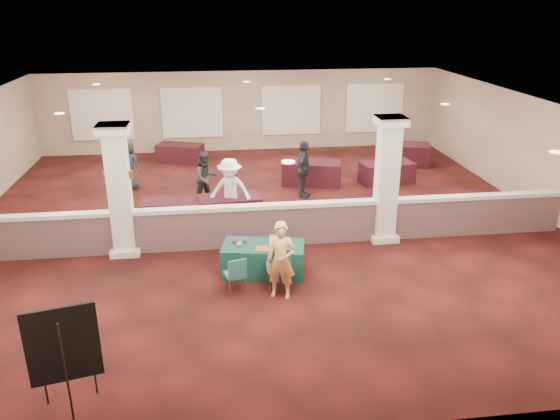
{
  "coord_description": "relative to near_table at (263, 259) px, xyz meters",
  "views": [
    {
      "loc": [
        -1.32,
        -14.03,
        5.81
      ],
      "look_at": [
        0.25,
        -2.0,
        1.13
      ],
      "focal_mm": 35.0,
      "sensor_mm": 36.0,
      "label": 1
    }
  ],
  "objects": [
    {
      "name": "far_table_front_right",
      "position": [
        4.79,
        6.0,
        0.01
      ],
      "size": [
        1.86,
        1.12,
        0.71
      ],
      "primitive_type": "cube",
      "rotation": [
        0.0,
        0.0,
        0.14
      ],
      "color": "black",
      "rests_on": "ground"
    },
    {
      "name": "far_table_front_left",
      "position": [
        -2.24,
        3.3,
        -0.02
      ],
      "size": [
        1.66,
        0.9,
        0.66
      ],
      "primitive_type": "cube",
      "rotation": [
        0.0,
        0.0,
        -0.06
      ],
      "color": "black",
      "rests_on": "ground"
    },
    {
      "name": "ground",
      "position": [
        0.26,
        3.0,
        -0.35
      ],
      "size": [
        16.0,
        16.0,
        0.0
      ],
      "primitive_type": "plane",
      "color": "#441311",
      "rests_on": "ground"
    },
    {
      "name": "yarn_cream",
      "position": [
        -0.53,
        0.01,
        0.4
      ],
      "size": [
        0.11,
        0.11,
        0.11
      ],
      "primitive_type": "sphere",
      "color": "beige",
      "rests_on": "near_table"
    },
    {
      "name": "sconce_right",
      "position": [
        -2.96,
        1.5,
        1.65
      ],
      "size": [
        0.12,
        0.12,
        0.18
      ],
      "color": "brown",
      "rests_on": "column_left"
    },
    {
      "name": "easel_board",
      "position": [
        -3.33,
        -4.0,
        0.76
      ],
      "size": [
        1.02,
        0.59,
        1.75
      ],
      "rotation": [
        0.0,
        0.0,
        0.23
      ],
      "color": "black",
      "rests_on": "ground"
    },
    {
      "name": "laptop_base",
      "position": [
        0.27,
        -0.1,
        0.36
      ],
      "size": [
        0.35,
        0.28,
        0.02
      ],
      "primitive_type": "cube",
      "rotation": [
        0.0,
        0.0,
        -0.2
      ],
      "color": "silver",
      "rests_on": "near_table"
    },
    {
      "name": "scissors",
      "position": [
        0.56,
        -0.39,
        0.35
      ],
      "size": [
        0.12,
        0.05,
        0.01
      ],
      "primitive_type": "cube",
      "rotation": [
        0.0,
        0.0,
        -0.2
      ],
      "color": "#B22613",
      "rests_on": "near_table"
    },
    {
      "name": "conf_chair_side",
      "position": [
        -0.66,
        -0.83,
        0.14
      ],
      "size": [
        0.5,
        0.51,
        0.82
      ],
      "rotation": [
        0.0,
        0.0,
        0.26
      ],
      "color": "#21625B",
      "rests_on": "ground"
    },
    {
      "name": "wall_right",
      "position": [
        8.26,
        3.0,
        1.25
      ],
      "size": [
        0.04,
        16.0,
        3.2
      ],
      "primitive_type": "cube",
      "color": "#836C5A",
      "rests_on": "ground"
    },
    {
      "name": "screen_glow",
      "position": [
        0.29,
        -0.0,
        0.46
      ],
      "size": [
        0.28,
        0.06,
        0.18
      ],
      "primitive_type": "cube",
      "rotation": [
        0.0,
        0.0,
        -0.2
      ],
      "color": "#AFBBD2",
      "rests_on": "near_table"
    },
    {
      "name": "attendee_b",
      "position": [
        -0.59,
        3.18,
        0.56
      ],
      "size": [
        1.27,
        0.83,
        1.82
      ],
      "primitive_type": "imported",
      "rotation": [
        0.0,
        0.0,
        -0.27
      ],
      "color": "white",
      "rests_on": "ground"
    },
    {
      "name": "partition_wall",
      "position": [
        0.26,
        1.5,
        0.22
      ],
      "size": [
        15.6,
        0.28,
        1.1
      ],
      "color": "brown",
      "rests_on": "ground"
    },
    {
      "name": "conf_chair_main",
      "position": [
        0.25,
        -0.82,
        0.24
      ],
      "size": [
        0.51,
        0.52,
        1.0
      ],
      "rotation": [
        0.0,
        0.0,
        -0.02
      ],
      "color": "#21625B",
      "rests_on": "ground"
    },
    {
      "name": "woman",
      "position": [
        0.26,
        -1.08,
        0.48
      ],
      "size": [
        0.7,
        0.58,
        1.67
      ],
      "primitive_type": "imported",
      "rotation": [
        0.0,
        0.0,
        -0.34
      ],
      "color": "tan",
      "rests_on": "ground"
    },
    {
      "name": "far_table_front_center",
      "position": [
        -0.61,
        3.3,
        0.0
      ],
      "size": [
        1.81,
        1.03,
        0.7
      ],
      "primitive_type": "cube",
      "rotation": [
        0.0,
        0.0,
        0.09
      ],
      "color": "black",
      "rests_on": "ground"
    },
    {
      "name": "attendee_c",
      "position": [
        1.76,
        4.99,
        0.54
      ],
      "size": [
        0.9,
        1.16,
        1.79
      ],
      "primitive_type": "imported",
      "rotation": [
        0.0,
        0.0,
        1.13
      ],
      "color": "black",
      "rests_on": "ground"
    },
    {
      "name": "laptop_screen",
      "position": [
        0.29,
        0.0,
        0.47
      ],
      "size": [
        0.31,
        0.07,
        0.21
      ],
      "primitive_type": "cube",
      "rotation": [
        0.0,
        0.0,
        -0.2
      ],
      "color": "silver",
      "rests_on": "near_table"
    },
    {
      "name": "near_table",
      "position": [
        0.0,
        0.0,
        0.0
      ],
      "size": [
        1.96,
        1.25,
        0.7
      ],
      "primitive_type": "cube",
      "rotation": [
        0.0,
        0.0,
        -0.2
      ],
      "color": "#0E332D",
      "rests_on": "ground"
    },
    {
      "name": "yarn_red",
      "position": [
        -0.65,
        0.18,
        0.4
      ],
      "size": [
        0.1,
        0.1,
        0.1
      ],
      "primitive_type": "sphere",
      "color": "maroon",
      "rests_on": "near_table"
    },
    {
      "name": "yarn_grey",
      "position": [
        -0.4,
        0.2,
        0.4
      ],
      "size": [
        0.1,
        0.1,
        0.1
      ],
      "primitive_type": "sphere",
      "color": "#47474C",
      "rests_on": "near_table"
    },
    {
      "name": "column_right",
      "position": [
        3.26,
        1.5,
        1.29
      ],
      "size": [
        0.72,
        0.72,
        3.2
      ],
      "color": "silver",
      "rests_on": "ground"
    },
    {
      "name": "far_table_back_center",
      "position": [
        2.26,
        6.2,
        0.04
      ],
      "size": [
        2.11,
        1.44,
        0.78
      ],
      "primitive_type": "cube",
      "rotation": [
        0.0,
        0.0,
        -0.27
      ],
      "color": "black",
      "rests_on": "ground"
    },
    {
      "name": "far_table_back_right",
      "position": [
        6.05,
        8.06,
        0.05
      ],
      "size": [
        2.14,
        1.45,
        0.79
      ],
      "primitive_type": "cube",
      "rotation": [
        0.0,
        0.0,
        -0.26
      ],
      "color": "black",
      "rests_on": "ground"
    },
    {
      "name": "sconce_left",
      "position": [
        -3.52,
        1.5,
        1.65
      ],
      "size": [
        0.12,
        0.12,
        0.18
      ],
      "color": "brown",
      "rests_on": "column_left"
    },
    {
      "name": "wall_front",
      "position": [
        0.26,
        -5.0,
        1.25
      ],
      "size": [
        16.0,
        0.04,
        3.2
      ],
      "primitive_type": "cube",
      "color": "#836C5A",
      "rests_on": "ground"
    },
    {
      "name": "wall_back",
      "position": [
        0.26,
        11.0,
        1.25
      ],
      "size": [
        16.0,
        0.04,
        3.2
      ],
      "primitive_type": "cube",
      "color": "#836C5A",
      "rests_on": "ground"
    },
    {
      "name": "knitting",
      "position": [
        -0.0,
        -0.24,
        0.36
      ],
      "size": [
        0.43,
        0.36,
        0.03
      ],
      "primitive_type": "cube",
      "rotation": [
        0.0,
        0.0,
        -0.2
      ],
      "color": "#BA6F1D",
      "rests_on": "near_table"
    },
    {
      "name": "far_table_back_left",
      "position": [
        -2.24,
        9.5,
        -0.01
      ],
      "size": [
        1.88,
        1.37,
        0.69
      ],
      "primitive_type": "cube",
      "rotation": [
        0.0,
        0.0,
        -0.35
      ],
      "color": "black",
      "rests_on": "ground"
    },
    {
      "name": "ceiling",
      "position": [
        0.26,
        3.0,
        2.85
      ],
      "size": [
        16.0,
        16.0,
        0.02
      ],
      "primitive_type": "cube",
      "color": "white",
      "rests_on": "wall_back"
    },
    {
      "name": "attendee_a",
      "position": [
        -1.24,
        4.74,
        0.46
      ],
      "size": [
        0.89,
        0.74,
        1.63
      ],
      "primitive_type": "imported",
      "rotation": [
        0.0,
        0.0,
        0.46
      ],
      "color": "black",
      "rests_on": "ground"
    },
    {
      "name": "column_left",
      "position": [
        -3.24,
        1.5,
        1.29
      ],
      "size": [
        0.72,
        0.72,
        3.2
      ],
      "color": "silver",
      "rests_on": "ground"
    },
    {
      "name": "attendee_d",
      "position": [
        -3.74,
        6.5,
        0.46
      ],
      "size": [
        0.91,
        0.72,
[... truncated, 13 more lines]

